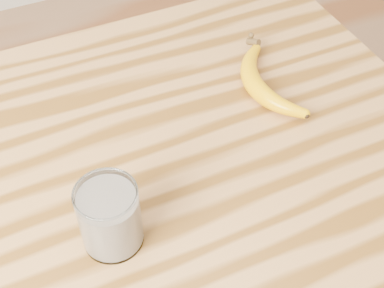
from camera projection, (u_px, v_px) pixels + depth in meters
name	position (u px, v px, depth m)	size (l,w,h in m)	color
table	(95.00, 245.00, 0.88)	(1.20, 0.80, 0.90)	#A26F3C
smoothie_glass	(110.00, 218.00, 0.70)	(0.08, 0.08, 0.10)	white
banana	(254.00, 86.00, 0.92)	(0.10, 0.28, 0.03)	#E29E00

